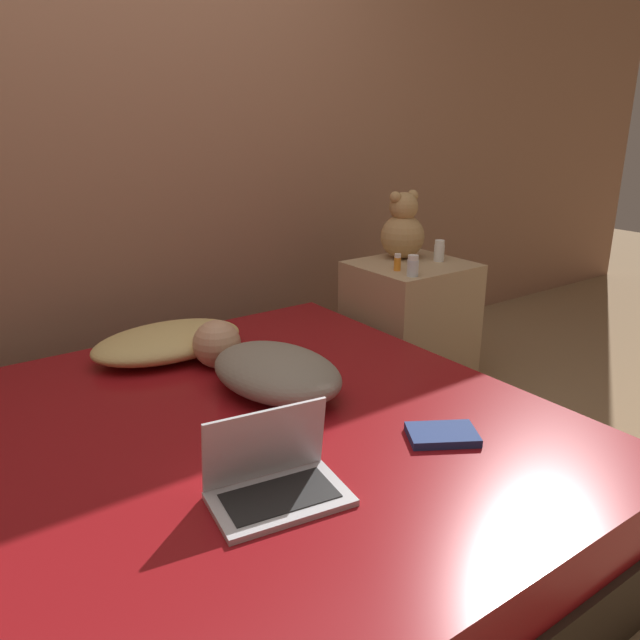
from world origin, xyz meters
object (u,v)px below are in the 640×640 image
at_px(bottle_white, 439,251).
at_px(book, 442,435).
at_px(pillow, 168,341).
at_px(laptop, 274,478).
at_px(bottle_clear, 413,266).
at_px(person_lying, 266,367).
at_px(teddy_bear, 403,229).
at_px(bottle_orange, 397,262).

height_order(bottle_white, book, bottle_white).
relative_size(pillow, laptop, 1.65).
bearing_deg(bottle_clear, pillow, 165.25).
distance_m(laptop, bottle_white, 1.72).
bearing_deg(pillow, person_lying, -72.25).
height_order(person_lying, book, person_lying).
distance_m(teddy_bear, bottle_orange, 0.27).
xyz_separation_m(person_lying, book, (0.23, -0.59, -0.06)).
distance_m(pillow, teddy_bear, 1.24).
relative_size(laptop, bottle_orange, 4.63).
relative_size(pillow, bottle_white, 5.82).
xyz_separation_m(bottle_clear, bottle_white, (0.30, 0.13, 0.00)).
bearing_deg(book, teddy_bear, 52.49).
xyz_separation_m(teddy_bear, bottle_orange, (-0.19, -0.17, -0.10)).
height_order(pillow, teddy_bear, teddy_bear).
bearing_deg(book, bottle_orange, 54.67).
bearing_deg(book, person_lying, 111.34).
relative_size(bottle_white, book, 0.43).
relative_size(person_lying, laptop, 1.94).
xyz_separation_m(bottle_white, book, (-0.92, -0.93, -0.25)).
bearing_deg(bottle_clear, person_lying, -166.44).
distance_m(person_lying, teddy_bear, 1.20).
distance_m(bottle_white, bottle_orange, 0.28).
bearing_deg(bottle_orange, bottle_clear, -96.83).
xyz_separation_m(pillow, teddy_bear, (1.21, 0.02, 0.30)).
xyz_separation_m(person_lying, bottle_orange, (0.87, 0.32, 0.17)).
distance_m(person_lying, book, 0.63).
bearing_deg(book, bottle_clear, 51.64).
relative_size(teddy_bear, bottle_white, 3.22).
distance_m(pillow, book, 1.13).
distance_m(person_lying, bottle_white, 1.22).
height_order(pillow, bottle_clear, bottle_clear).
distance_m(bottle_orange, book, 1.14).
bearing_deg(person_lying, book, -78.47).
bearing_deg(bottle_white, bottle_orange, -175.79).
bearing_deg(bottle_orange, laptop, -143.78).
bearing_deg(laptop, book, 4.06).
height_order(bottle_white, bottle_orange, bottle_white).
height_order(teddy_bear, book, teddy_bear).
distance_m(person_lying, laptop, 0.62).
bearing_deg(laptop, pillow, 90.15).
bearing_deg(person_lying, bottle_clear, 3.74).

